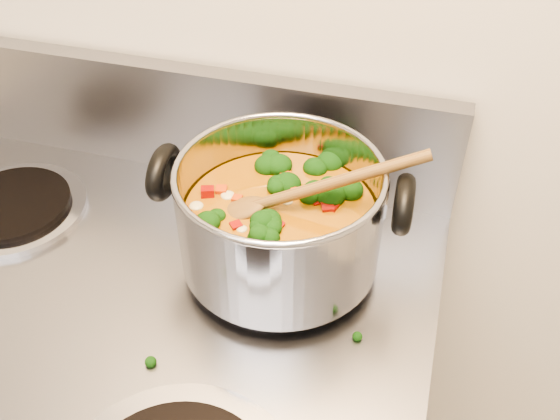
% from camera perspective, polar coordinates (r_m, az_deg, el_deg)
% --- Properties ---
extents(stockpot, '(0.30, 0.24, 0.14)m').
position_cam_1_polar(stockpot, '(0.72, -0.03, -0.76)').
color(stockpot, '#9F9FA7').
rests_on(stockpot, electric_range).
extents(wooden_spoon, '(0.24, 0.09, 0.10)m').
position_cam_1_polar(wooden_spoon, '(0.70, 0.66, 1.26)').
color(wooden_spoon, brown).
rests_on(wooden_spoon, stockpot).
extents(cooktop_crumbs, '(0.29, 0.15, 0.01)m').
position_cam_1_polar(cooktop_crumbs, '(0.84, -0.12, -0.02)').
color(cooktop_crumbs, black).
rests_on(cooktop_crumbs, electric_range).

